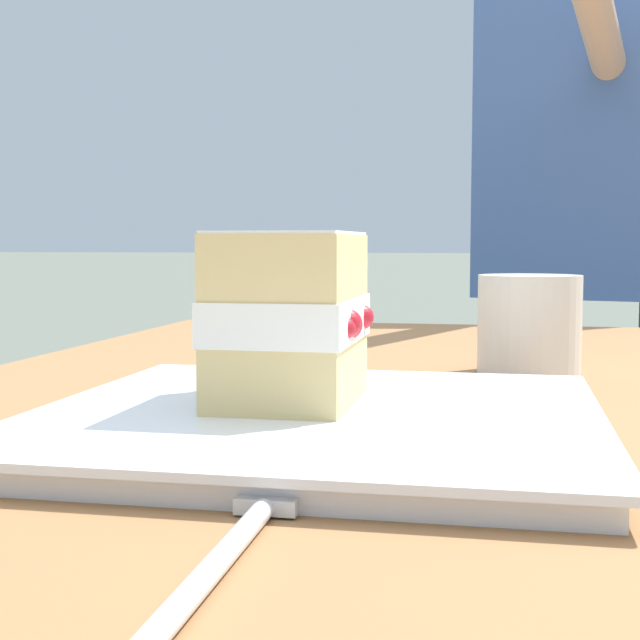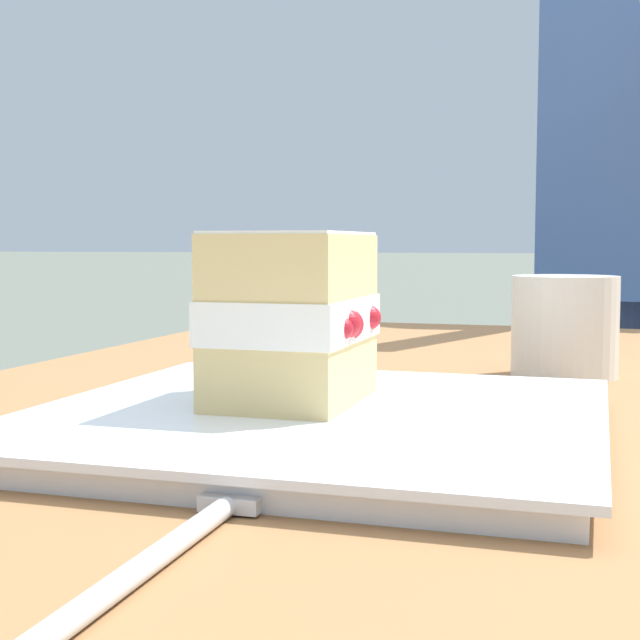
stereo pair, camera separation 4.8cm
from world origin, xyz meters
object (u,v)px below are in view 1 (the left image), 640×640
object	(u,v)px
cake_slice	(290,318)
dessert_fork	(232,546)
dessert_plate	(320,422)
diner_person	(614,143)
coffee_cup	(529,323)

from	to	relation	value
cake_slice	dessert_fork	size ratio (longest dim) A/B	0.60
dessert_plate	diner_person	world-z (taller)	diner_person
dessert_fork	diner_person	distance (m)	1.25
dessert_fork	coffee_cup	world-z (taller)	coffee_cup
diner_person	dessert_plate	bearing A→B (deg)	165.75
coffee_cup	diner_person	bearing A→B (deg)	-10.81
dessert_fork	coffee_cup	size ratio (longest dim) A/B	2.10
coffee_cup	diner_person	xyz separation A→B (m)	(0.75, -0.14, 0.22)
cake_slice	diner_person	world-z (taller)	diner_person
dessert_plate	diner_person	xyz separation A→B (m)	(1.01, -0.26, 0.25)
dessert_plate	dessert_fork	bearing A→B (deg)	-177.31
cake_slice	diner_person	distance (m)	1.06
diner_person	dessert_fork	bearing A→B (deg)	168.32
dessert_plate	coffee_cup	xyz separation A→B (m)	(0.27, -0.11, 0.03)
cake_slice	dessert_fork	xyz separation A→B (m)	(-0.20, -0.03, -0.06)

